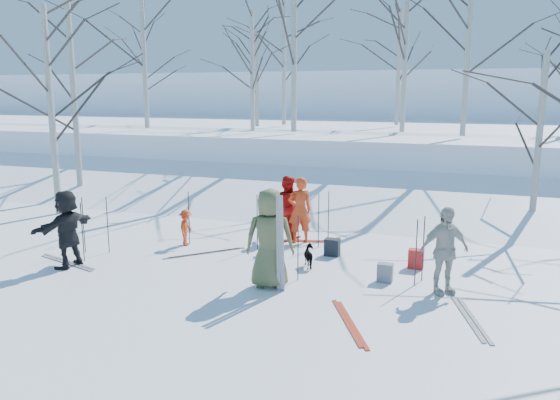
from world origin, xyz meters
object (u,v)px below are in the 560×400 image
at_px(backpack_red, 416,259).
at_px(backpack_grey, 385,273).
at_px(skier_grey_west, 67,229).
at_px(skier_cream_east, 444,250).
at_px(dog, 310,256).
at_px(skier_red_north, 300,210).
at_px(skier_redor_behind, 287,207).
at_px(backpack_dark, 332,247).
at_px(skier_olive_center, 270,238).
at_px(skier_red_seated, 186,228).

height_order(backpack_red, backpack_grey, backpack_red).
xyz_separation_m(skier_grey_west, backpack_red, (7.11, 2.44, -0.64)).
distance_m(skier_cream_east, dog, 2.93).
height_order(skier_red_north, backpack_grey, skier_red_north).
distance_m(skier_redor_behind, backpack_dark, 2.02).
relative_size(skier_red_north, dog, 2.93).
bearing_deg(skier_cream_east, dog, 133.57).
xyz_separation_m(backpack_grey, backpack_dark, (-1.44, 1.38, 0.01)).
xyz_separation_m(skier_olive_center, backpack_dark, (0.63, 2.41, -0.77)).
xyz_separation_m(skier_olive_center, backpack_grey, (2.07, 1.03, -0.78)).
relative_size(skier_red_seated, skier_cream_east, 0.54).
xyz_separation_m(skier_redor_behind, backpack_red, (3.45, -1.47, -0.61)).
relative_size(skier_red_north, skier_cream_east, 1.00).
distance_m(dog, backpack_dark, 1.01).
xyz_separation_m(skier_red_seated, backpack_grey, (5.06, -0.99, -0.26)).
bearing_deg(skier_grey_west, skier_cream_east, 104.57).
bearing_deg(backpack_red, skier_red_seated, -179.10).
bearing_deg(backpack_grey, dog, 166.89).
bearing_deg(skier_olive_center, skier_cream_east, 179.02).
distance_m(skier_redor_behind, skier_cream_east, 4.95).
relative_size(skier_red_north, backpack_dark, 4.18).
xyz_separation_m(skier_redor_behind, dog, (1.29, -2.16, -0.57)).
bearing_deg(skier_redor_behind, skier_red_north, 155.72).
xyz_separation_m(skier_cream_east, skier_grey_west, (-7.74, -1.11, 0.01)).
height_order(skier_red_north, skier_cream_east, same).
height_order(skier_red_north, backpack_dark, skier_red_north).
bearing_deg(skier_red_north, backpack_grey, 105.07).
relative_size(skier_cream_east, skier_grey_west, 0.99).
relative_size(dog, backpack_red, 1.36).
xyz_separation_m(skier_cream_east, backpack_dark, (-2.56, 1.62, -0.64)).
bearing_deg(skier_olive_center, skier_red_north, -97.21).
relative_size(skier_cream_east, backpack_dark, 4.18).
bearing_deg(dog, skier_red_north, -96.92).
bearing_deg(skier_red_seated, skier_olive_center, -135.33).
relative_size(skier_redor_behind, skier_red_seated, 1.81).
height_order(skier_redor_behind, skier_grey_west, skier_grey_west).
xyz_separation_m(skier_cream_east, backpack_grey, (-1.12, 0.25, -0.65)).
bearing_deg(skier_red_seated, skier_red_north, -75.76).
height_order(backpack_red, backpack_dark, backpack_red).
height_order(skier_olive_center, backpack_dark, skier_olive_center).
bearing_deg(dog, skier_olive_center, 42.95).
distance_m(dog, backpack_red, 2.27).
xyz_separation_m(skier_redor_behind, backpack_grey, (2.96, -2.55, -0.63)).
bearing_deg(backpack_red, dog, -162.28).
xyz_separation_m(backpack_red, backpack_grey, (-0.49, -1.08, -0.02)).
xyz_separation_m(dog, backpack_dark, (0.23, 0.99, -0.04)).
bearing_deg(skier_red_seated, backpack_dark, -95.15).
bearing_deg(skier_redor_behind, dog, 133.68).
relative_size(skier_cream_east, backpack_grey, 4.40).
relative_size(skier_cream_east, dog, 2.93).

